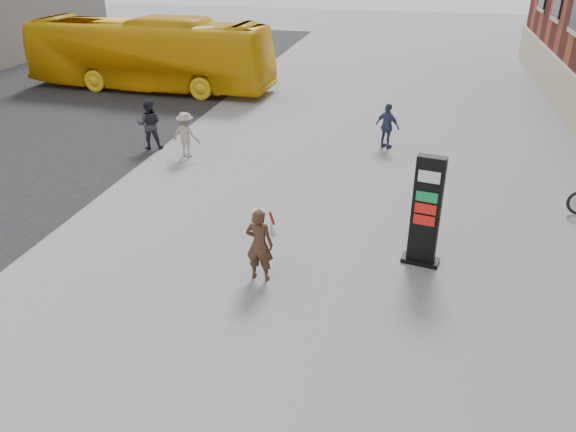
% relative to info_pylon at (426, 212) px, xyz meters
% --- Properties ---
extents(ground, '(100.00, 100.00, 0.00)m').
position_rel_info_pylon_xyz_m(ground, '(-4.00, -1.62, -1.27)').
color(ground, '#9E9EA3').
extents(info_pylon, '(0.88, 0.55, 2.55)m').
position_rel_info_pylon_xyz_m(info_pylon, '(0.00, 0.00, 0.00)').
color(info_pylon, black).
rests_on(info_pylon, ground).
extents(woman, '(0.65, 0.60, 1.66)m').
position_rel_info_pylon_xyz_m(woman, '(-3.35, -1.46, -0.42)').
color(woman, '#3B261A').
rests_on(woman, ground).
extents(bus, '(11.99, 3.34, 3.31)m').
position_rel_info_pylon_xyz_m(bus, '(-13.02, 13.58, 0.38)').
color(bus, gold).
rests_on(bus, road).
extents(pedestrian_a, '(1.01, 0.90, 1.73)m').
position_rel_info_pylon_xyz_m(pedestrian_a, '(-9.30, 5.70, -0.41)').
color(pedestrian_a, '#24272F').
rests_on(pedestrian_a, ground).
extents(pedestrian_b, '(1.05, 0.69, 1.52)m').
position_rel_info_pylon_xyz_m(pedestrian_b, '(-7.77, 5.21, -0.52)').
color(pedestrian_b, '#9D927F').
rests_on(pedestrian_b, ground).
extents(pedestrian_c, '(0.99, 0.78, 1.56)m').
position_rel_info_pylon_xyz_m(pedestrian_c, '(-1.35, 7.59, -0.49)').
color(pedestrian_c, '#343F5F').
rests_on(pedestrian_c, ground).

